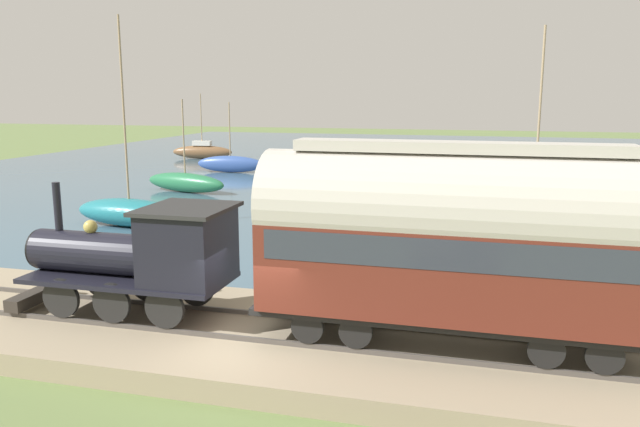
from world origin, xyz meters
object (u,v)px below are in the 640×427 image
object	(u,v)px
sailboat_green	(185,182)
sailboat_teal	(130,212)
sailboat_yellow	(532,231)
rowboat_near_shore	(413,258)
steam_locomotive	(147,253)
sailboat_brown	(202,151)
passenger_coach	(453,236)
sailboat_blue	(230,164)

from	to	relation	value
sailboat_green	sailboat_teal	bearing A→B (deg)	-152.88
sailboat_yellow	rowboat_near_shore	bearing A→B (deg)	103.49
steam_locomotive	rowboat_near_shore	bearing A→B (deg)	-32.25
steam_locomotive	sailboat_brown	bearing A→B (deg)	23.79
passenger_coach	sailboat_brown	size ratio (longest dim) A/B	1.43
steam_locomotive	sailboat_blue	xyz separation A→B (m)	(32.86, 11.68, -1.57)
sailboat_teal	rowboat_near_shore	world-z (taller)	sailboat_teal
passenger_coach	sailboat_teal	distance (m)	20.06
steam_locomotive	sailboat_teal	distance (m)	14.73
sailboat_brown	sailboat_yellow	bearing A→B (deg)	-142.10
sailboat_blue	sailboat_green	distance (m)	10.40
passenger_coach	sailboat_teal	size ratio (longest dim) A/B	0.91
sailboat_green	sailboat_teal	world-z (taller)	sailboat_teal
sailboat_blue	sailboat_brown	distance (m)	11.75
sailboat_brown	rowboat_near_shore	xyz separation A→B (m)	(-33.16, -24.43, -0.55)
passenger_coach	sailboat_yellow	size ratio (longest dim) A/B	1.00
steam_locomotive	sailboat_yellow	bearing A→B (deg)	-37.46
steam_locomotive	passenger_coach	bearing A→B (deg)	-90.00
sailboat_teal	rowboat_near_shore	xyz separation A→B (m)	(-3.04, -13.89, -0.54)
steam_locomotive	sailboat_green	size ratio (longest dim) A/B	0.93
sailboat_yellow	rowboat_near_shore	size ratio (longest dim) A/B	4.59
sailboat_blue	sailboat_teal	distance (m)	20.98
sailboat_green	rowboat_near_shore	bearing A→B (deg)	-115.06
sailboat_brown	sailboat_teal	bearing A→B (deg)	-167.85
passenger_coach	sailboat_brown	world-z (taller)	sailboat_brown
sailboat_blue	rowboat_near_shore	distance (m)	29.44
sailboat_yellow	steam_locomotive	bearing A→B (deg)	112.62
passenger_coach	sailboat_teal	xyz separation A→B (m)	(12.19, 15.75, -2.46)
sailboat_blue	sailboat_teal	xyz separation A→B (m)	(-20.67, -3.56, 0.01)
sailboat_teal	rowboat_near_shore	bearing A→B (deg)	-96.83
sailboat_green	sailboat_brown	bearing A→B (deg)	37.03
sailboat_teal	sailboat_brown	size ratio (longest dim) A/B	1.56
passenger_coach	sailboat_green	bearing A→B (deg)	38.72
sailboat_yellow	sailboat_teal	xyz separation A→B (m)	(-1.22, 18.40, 0.15)
sailboat_teal	sailboat_brown	distance (m)	31.92
sailboat_blue	sailboat_yellow	xyz separation A→B (m)	(-19.45, -21.95, -0.13)
sailboat_teal	passenger_coach	bearing A→B (deg)	-122.24
steam_locomotive	sailboat_brown	xyz separation A→B (m)	(42.31, 18.66, -1.55)
sailboat_yellow	rowboat_near_shore	distance (m)	6.21
steam_locomotive	sailboat_brown	world-z (taller)	sailboat_brown
sailboat_blue	sailboat_green	size ratio (longest dim) A/B	0.90
sailboat_blue	rowboat_near_shore	xyz separation A→B (m)	(-23.71, -17.45, -0.53)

